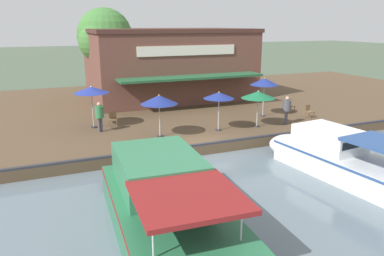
% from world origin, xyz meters
% --- Properties ---
extents(ground_plane, '(220.00, 220.00, 0.00)m').
position_xyz_m(ground_plane, '(0.00, 0.00, 0.00)').
color(ground_plane, '#4C5B47').
extents(quay_deck, '(22.00, 56.00, 0.60)m').
position_xyz_m(quay_deck, '(-11.00, 0.00, 0.30)').
color(quay_deck, brown).
rests_on(quay_deck, ground).
extents(quay_edge_fender, '(0.20, 50.40, 0.10)m').
position_xyz_m(quay_edge_fender, '(-0.10, 0.00, 0.65)').
color(quay_edge_fender, '#2D2D33').
rests_on(quay_edge_fender, quay_deck).
extents(waterfront_restaurant, '(10.40, 12.84, 5.63)m').
position_xyz_m(waterfront_restaurant, '(-13.32, 2.73, 3.42)').
color(waterfront_restaurant, brown).
rests_on(waterfront_restaurant, quay_deck).
extents(patio_umbrella_by_entrance, '(1.77, 1.77, 2.29)m').
position_xyz_m(patio_umbrella_by_entrance, '(-2.27, 1.88, 2.65)').
color(patio_umbrella_by_entrance, '#B7B7B7').
rests_on(patio_umbrella_by_entrance, quay_deck).
extents(patio_umbrella_back_row, '(2.04, 2.04, 2.50)m').
position_xyz_m(patio_umbrella_back_row, '(-5.71, -4.70, 2.86)').
color(patio_umbrella_back_row, '#B7B7B7').
rests_on(patio_umbrella_back_row, quay_deck).
extents(patio_umbrella_near_quay_edge, '(1.99, 1.99, 2.20)m').
position_xyz_m(patio_umbrella_near_quay_edge, '(-2.11, 4.39, 2.55)').
color(patio_umbrella_near_quay_edge, '#B7B7B7').
rests_on(patio_umbrella_near_quay_edge, quay_deck).
extents(patio_umbrella_mid_patio_right, '(2.00, 2.00, 2.35)m').
position_xyz_m(patio_umbrella_mid_patio_right, '(-2.38, -1.63, 2.66)').
color(patio_umbrella_mid_patio_right, '#B7B7B7').
rests_on(patio_umbrella_mid_patio_right, quay_deck).
extents(patio_umbrella_mid_patio_left, '(1.85, 1.85, 2.60)m').
position_xyz_m(patio_umbrella_mid_patio_left, '(-4.25, 6.19, 2.92)').
color(patio_umbrella_mid_patio_left, '#B7B7B7').
rests_on(patio_umbrella_mid_patio_left, quay_deck).
extents(cafe_chair_back_row_seat, '(0.51, 0.51, 0.85)m').
position_xyz_m(cafe_chair_back_row_seat, '(-2.73, 8.75, 1.08)').
color(cafe_chair_back_row_seat, brown).
rests_on(cafe_chair_back_row_seat, quay_deck).
extents(cafe_chair_far_corner_seat, '(0.52, 0.52, 0.85)m').
position_xyz_m(cafe_chair_far_corner_seat, '(-4.70, 8.72, 1.08)').
color(cafe_chair_far_corner_seat, brown).
rests_on(cafe_chair_far_corner_seat, quay_deck).
extents(cafe_chair_mid_patio, '(0.50, 0.50, 0.85)m').
position_xyz_m(cafe_chair_mid_patio, '(-5.57, -3.56, 1.08)').
color(cafe_chair_mid_patio, brown).
rests_on(cafe_chair_mid_patio, quay_deck).
extents(person_mid_patio, '(0.49, 0.49, 1.73)m').
position_xyz_m(person_mid_patio, '(-1.97, 6.39, 1.69)').
color(person_mid_patio, '#4C4C56').
rests_on(person_mid_patio, quay_deck).
extents(person_near_entrance, '(0.49, 0.49, 1.72)m').
position_xyz_m(person_near_entrance, '(-4.62, -4.48, 1.68)').
color(person_near_entrance, '#4C4C56').
rests_on(person_near_entrance, quay_deck).
extents(motorboat_second_along, '(9.22, 3.77, 2.27)m').
position_xyz_m(motorboat_second_along, '(5.44, -4.09, 0.94)').
color(motorboat_second_along, '#287047').
rests_on(motorboat_second_along, river_water).
extents(motorboat_outer_channel, '(8.31, 3.31, 2.03)m').
position_xyz_m(motorboat_outer_channel, '(4.27, 4.46, 0.81)').
color(motorboat_outer_channel, white).
rests_on(motorboat_outer_channel, river_water).
extents(tree_downstream_bank, '(4.78, 4.55, 7.31)m').
position_xyz_m(tree_downstream_bank, '(-15.74, -2.12, 5.50)').
color(tree_downstream_bank, brown).
rests_on(tree_downstream_bank, quay_deck).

